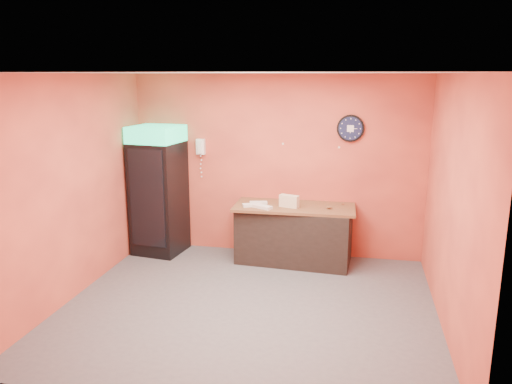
# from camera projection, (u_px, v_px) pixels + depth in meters

# --- Properties ---
(floor) EXTENTS (4.50, 4.50, 0.00)m
(floor) POSITION_uv_depth(u_px,v_px,m) (249.00, 306.00, 6.14)
(floor) COLOR #47474C
(floor) RESTS_ON ground
(back_wall) EXTENTS (4.50, 0.02, 2.80)m
(back_wall) POSITION_uv_depth(u_px,v_px,m) (276.00, 166.00, 7.73)
(back_wall) COLOR #E35D40
(back_wall) RESTS_ON floor
(left_wall) EXTENTS (0.02, 4.00, 2.80)m
(left_wall) POSITION_uv_depth(u_px,v_px,m) (74.00, 187.00, 6.26)
(left_wall) COLOR #E35D40
(left_wall) RESTS_ON floor
(right_wall) EXTENTS (0.02, 4.00, 2.80)m
(right_wall) POSITION_uv_depth(u_px,v_px,m) (452.00, 206.00, 5.38)
(right_wall) COLOR #E35D40
(right_wall) RESTS_ON floor
(ceiling) EXTENTS (4.50, 4.00, 0.02)m
(ceiling) POSITION_uv_depth(u_px,v_px,m) (248.00, 73.00, 5.50)
(ceiling) COLOR white
(ceiling) RESTS_ON back_wall
(beverage_cooler) EXTENTS (0.79, 0.80, 2.02)m
(beverage_cooler) POSITION_uv_depth(u_px,v_px,m) (158.00, 192.00, 7.80)
(beverage_cooler) COLOR black
(beverage_cooler) RESTS_ON floor
(prep_counter) EXTENTS (1.72, 0.85, 0.84)m
(prep_counter) POSITION_uv_depth(u_px,v_px,m) (294.00, 235.00, 7.53)
(prep_counter) COLOR black
(prep_counter) RESTS_ON floor
(wall_clock) EXTENTS (0.40, 0.06, 0.40)m
(wall_clock) POSITION_uv_depth(u_px,v_px,m) (350.00, 128.00, 7.34)
(wall_clock) COLOR black
(wall_clock) RESTS_ON back_wall
(wall_phone) EXTENTS (0.13, 0.11, 0.24)m
(wall_phone) POSITION_uv_depth(u_px,v_px,m) (201.00, 147.00, 7.85)
(wall_phone) COLOR white
(wall_phone) RESTS_ON back_wall
(butcher_paper) EXTENTS (1.80, 0.85, 0.04)m
(butcher_paper) POSITION_uv_depth(u_px,v_px,m) (295.00, 207.00, 7.43)
(butcher_paper) COLOR brown
(butcher_paper) RESTS_ON prep_counter
(sub_roll_stack) EXTENTS (0.30, 0.18, 0.18)m
(sub_roll_stack) POSITION_uv_depth(u_px,v_px,m) (289.00, 201.00, 7.32)
(sub_roll_stack) COLOR beige
(sub_roll_stack) RESTS_ON butcher_paper
(wrapped_sandwich_left) EXTENTS (0.30, 0.21, 0.04)m
(wrapped_sandwich_left) POSITION_uv_depth(u_px,v_px,m) (252.00, 205.00, 7.38)
(wrapped_sandwich_left) COLOR silver
(wrapped_sandwich_left) RESTS_ON butcher_paper
(wrapped_sandwich_mid) EXTENTS (0.31, 0.23, 0.04)m
(wrapped_sandwich_mid) POSITION_uv_depth(u_px,v_px,m) (262.00, 207.00, 7.28)
(wrapped_sandwich_mid) COLOR silver
(wrapped_sandwich_mid) RESTS_ON butcher_paper
(wrapped_sandwich_right) EXTENTS (0.28, 0.17, 0.04)m
(wrapped_sandwich_right) POSITION_uv_depth(u_px,v_px,m) (258.00, 203.00, 7.51)
(wrapped_sandwich_right) COLOR silver
(wrapped_sandwich_right) RESTS_ON butcher_paper
(kitchen_tool) EXTENTS (0.06, 0.06, 0.06)m
(kitchen_tool) POSITION_uv_depth(u_px,v_px,m) (290.00, 201.00, 7.54)
(kitchen_tool) COLOR silver
(kitchen_tool) RESTS_ON butcher_paper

